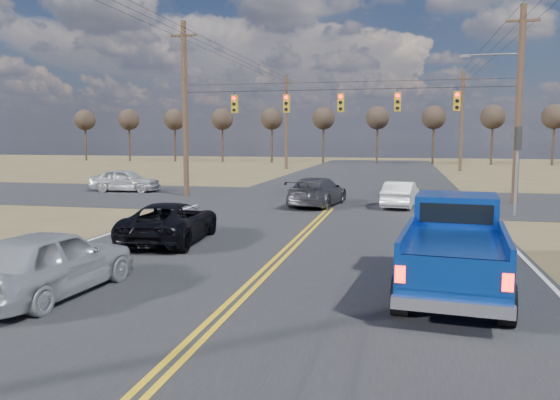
% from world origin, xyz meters
% --- Properties ---
extents(ground, '(160.00, 160.00, 0.00)m').
position_xyz_m(ground, '(0.00, 0.00, 0.00)').
color(ground, brown).
rests_on(ground, ground).
extents(road_main, '(14.00, 120.00, 0.02)m').
position_xyz_m(road_main, '(0.00, 10.00, 0.00)').
color(road_main, '#28282B').
rests_on(road_main, ground).
extents(road_cross, '(120.00, 12.00, 0.02)m').
position_xyz_m(road_cross, '(0.00, 18.00, 0.00)').
color(road_cross, '#28282B').
rests_on(road_cross, ground).
extents(signal_gantry, '(19.60, 4.83, 10.00)m').
position_xyz_m(signal_gantry, '(0.50, 17.79, 5.06)').
color(signal_gantry, '#473323').
rests_on(signal_gantry, ground).
extents(utility_poles, '(19.60, 58.32, 10.00)m').
position_xyz_m(utility_poles, '(0.00, 17.00, 5.23)').
color(utility_poles, '#473323').
rests_on(utility_poles, ground).
extents(treeline, '(87.00, 117.80, 7.40)m').
position_xyz_m(treeline, '(0.00, 26.96, 5.70)').
color(treeline, '#33261C').
rests_on(treeline, ground).
extents(pickup_truck, '(2.65, 5.73, 2.09)m').
position_xyz_m(pickup_truck, '(4.54, 0.61, 1.01)').
color(pickup_truck, black).
rests_on(pickup_truck, ground).
extents(silver_suv, '(2.09, 4.57, 1.52)m').
position_xyz_m(silver_suv, '(-4.08, -1.64, 0.76)').
color(silver_suv, '#ACB0B4').
rests_on(silver_suv, ground).
extents(black_suv, '(2.60, 4.96, 1.33)m').
position_xyz_m(black_suv, '(-4.07, 4.69, 0.67)').
color(black_suv, black).
rests_on(black_suv, ground).
extents(white_car_queue, '(1.88, 4.06, 1.29)m').
position_xyz_m(white_car_queue, '(3.29, 15.50, 0.64)').
color(white_car_queue, silver).
rests_on(white_car_queue, ground).
extents(dgrey_car_queue, '(2.72, 5.24, 1.45)m').
position_xyz_m(dgrey_car_queue, '(-0.80, 15.13, 0.73)').
color(dgrey_car_queue, '#3A3A40').
rests_on(dgrey_car_queue, ground).
extents(cross_car_west, '(2.03, 4.42, 1.47)m').
position_xyz_m(cross_car_west, '(-13.74, 19.47, 0.73)').
color(cross_car_west, '#BDBDBD').
rests_on(cross_car_west, ground).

